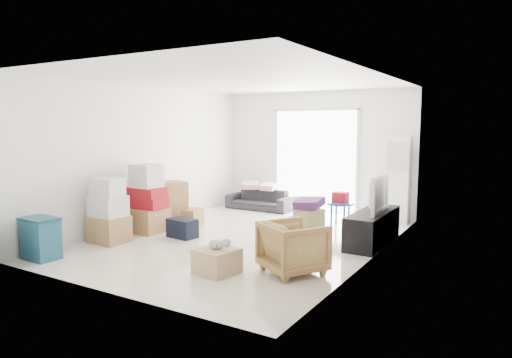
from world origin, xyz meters
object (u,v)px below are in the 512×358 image
at_px(armchair, 293,245).
at_px(kids_table, 340,202).
at_px(wood_crate, 217,261).
at_px(storage_bins, 40,238).
at_px(television, 373,207).
at_px(ac_tower, 399,180).
at_px(ottoman, 309,220).
at_px(tv_console, 373,227).
at_px(sofa, 260,196).

xyz_separation_m(armchair, kids_table, (-0.50, 3.07, 0.09)).
bearing_deg(kids_table, wood_crate, -95.77).
relative_size(storage_bins, kids_table, 0.94).
bearing_deg(wood_crate, television, 62.82).
bearing_deg(storage_bins, wood_crate, 17.42).
bearing_deg(ac_tower, kids_table, -138.26).
xyz_separation_m(ottoman, wood_crate, (-0.06, -2.81, -0.05)).
xyz_separation_m(tv_console, wood_crate, (-1.32, -2.57, -0.10)).
height_order(television, storage_bins, television).
height_order(sofa, storage_bins, storage_bins).
relative_size(ac_tower, wood_crate, 3.54).
bearing_deg(storage_bins, ac_tower, 53.58).
xyz_separation_m(sofa, ottoman, (1.91, -1.45, -0.10)).
xyz_separation_m(ac_tower, kids_table, (-0.90, -0.81, -0.41)).
xyz_separation_m(tv_console, storage_bins, (-3.90, -3.38, 0.04)).
bearing_deg(armchair, tv_console, -71.26).
relative_size(storage_bins, ottoman, 1.47).
bearing_deg(television, armchair, 164.23).
xyz_separation_m(ac_tower, television, (0.05, -1.84, -0.27)).
bearing_deg(armchair, sofa, -22.60).
bearing_deg(armchair, television, -71.26).
height_order(ac_tower, kids_table, ac_tower).
distance_m(ac_tower, wood_crate, 4.64).
bearing_deg(television, ac_tower, -1.58).
relative_size(kids_table, wood_crate, 1.32).
bearing_deg(ottoman, ac_tower, 53.00).
bearing_deg(television, tv_console, -0.00).
height_order(sofa, armchair, armchair).
bearing_deg(armchair, ac_tower, -64.60).
xyz_separation_m(sofa, wood_crate, (1.85, -4.26, -0.14)).
height_order(television, kids_table, television).
relative_size(ac_tower, armchair, 2.30).
relative_size(tv_console, television, 1.52).
xyz_separation_m(television, kids_table, (-0.95, 1.03, -0.14)).
distance_m(tv_console, sofa, 3.59).
bearing_deg(kids_table, sofa, 163.45).
distance_m(kids_table, wood_crate, 3.63).
distance_m(tv_console, wood_crate, 2.89).
bearing_deg(ac_tower, wood_crate, -106.05).
relative_size(tv_console, storage_bins, 2.61).
distance_m(storage_bins, kids_table, 5.31).
height_order(tv_console, wood_crate, tv_console).
relative_size(television, ottoman, 2.52).
height_order(ac_tower, ottoman, ac_tower).
distance_m(ac_tower, kids_table, 1.28).
bearing_deg(ottoman, storage_bins, -126.16).
relative_size(armchair, kids_table, 1.17).
relative_size(ottoman, wood_crate, 0.85).
relative_size(television, kids_table, 1.63).
bearing_deg(kids_table, tv_console, -47.33).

